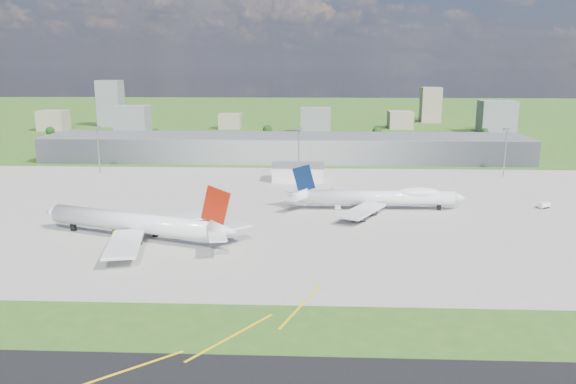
{
  "coord_description": "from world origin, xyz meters",
  "views": [
    {
      "loc": [
        17.34,
        -185.14,
        58.7
      ],
      "look_at": [
        7.82,
        33.31,
        9.0
      ],
      "focal_mm": 35.0,
      "sensor_mm": 36.0,
      "label": 1
    }
  ],
  "objects_px": {
    "tug_yellow": "(118,232)",
    "van_white_near": "(338,206)",
    "van_white_far": "(544,205)",
    "airliner_blue_quad": "(380,198)",
    "airliner_red_twin": "(138,224)"
  },
  "relations": [
    {
      "from": "airliner_blue_quad",
      "to": "van_white_near",
      "type": "height_order",
      "value": "airliner_blue_quad"
    },
    {
      "from": "tug_yellow",
      "to": "van_white_far",
      "type": "bearing_deg",
      "value": -0.75
    },
    {
      "from": "airliner_blue_quad",
      "to": "van_white_far",
      "type": "bearing_deg",
      "value": 3.85
    },
    {
      "from": "tug_yellow",
      "to": "van_white_near",
      "type": "relative_size",
      "value": 0.77
    },
    {
      "from": "tug_yellow",
      "to": "van_white_near",
      "type": "distance_m",
      "value": 88.75
    },
    {
      "from": "van_white_far",
      "to": "airliner_red_twin",
      "type": "bearing_deg",
      "value": 166.58
    },
    {
      "from": "airliner_blue_quad",
      "to": "tug_yellow",
      "type": "relative_size",
      "value": 17.08
    },
    {
      "from": "airliner_blue_quad",
      "to": "tug_yellow",
      "type": "bearing_deg",
      "value": -158.93
    },
    {
      "from": "van_white_far",
      "to": "airliner_blue_quad",
      "type": "bearing_deg",
      "value": 153.75
    },
    {
      "from": "airliner_blue_quad",
      "to": "van_white_near",
      "type": "xyz_separation_m",
      "value": [
        -17.28,
        1.09,
        -3.92
      ]
    },
    {
      "from": "tug_yellow",
      "to": "van_white_far",
      "type": "relative_size",
      "value": 0.78
    },
    {
      "from": "van_white_near",
      "to": "van_white_far",
      "type": "distance_m",
      "value": 86.37
    },
    {
      "from": "airliner_blue_quad",
      "to": "van_white_near",
      "type": "relative_size",
      "value": 13.13
    },
    {
      "from": "van_white_far",
      "to": "tug_yellow",
      "type": "bearing_deg",
      "value": 164.11
    },
    {
      "from": "airliner_red_twin",
      "to": "tug_yellow",
      "type": "height_order",
      "value": "airliner_red_twin"
    }
  ]
}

